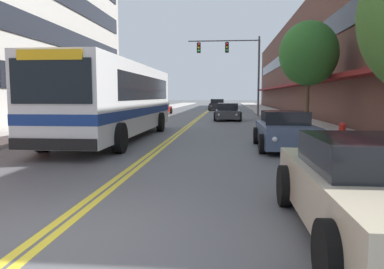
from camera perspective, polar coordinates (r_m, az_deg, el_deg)
name	(u,v)px	position (r m, az deg, el deg)	size (l,w,h in m)	color
ground_plane	(206,113)	(41.66, 2.10, 3.35)	(240.00, 240.00, 0.00)	#565659
sidewalk_left	(142,112)	(42.68, -7.59, 3.45)	(3.36, 106.00, 0.13)	#B2ADA5
sidewalk_right	(271,112)	(41.87, 11.97, 3.33)	(3.36, 106.00, 0.13)	#B2ADA5
centre_line	(206,113)	(41.66, 2.10, 3.36)	(0.34, 106.00, 0.01)	yellow
storefront_row_right	(328,65)	(43.03, 20.08, 9.88)	(9.10, 68.00, 10.21)	brown
city_bus	(117,98)	(16.69, -11.29, 5.55)	(2.91, 12.21, 3.16)	silver
car_white_parked_left_near	(143,111)	(30.30, -7.45, 3.54)	(2.00, 4.43, 1.32)	white
car_red_parked_left_mid	(160,109)	(38.03, -4.92, 3.93)	(2.07, 4.76, 1.16)	maroon
car_champagne_parked_right_foreground	(374,191)	(5.46, 25.99, -7.75)	(2.06, 4.62, 1.31)	beige
car_slate_blue_parked_right_mid	(285,131)	(13.61, 13.96, 0.51)	(2.01, 4.25, 1.32)	#475675
car_dark_grey_moving_lead	(228,112)	(28.92, 5.46, 3.39)	(2.04, 4.44, 1.30)	#38383D
car_charcoal_moving_second	(217,105)	(48.75, 3.86, 4.50)	(2.19, 4.24, 1.44)	#232328
car_black_moving_third	(216,105)	(55.49, 3.72, 4.57)	(2.08, 4.65, 1.20)	black
traffic_signal_mast	(235,60)	(34.86, 6.63, 11.24)	(6.51, 0.38, 7.18)	#47474C
street_tree_right_mid	(309,54)	(22.18, 17.35, 11.69)	(3.23, 3.23, 5.85)	brown
fire_hydrant	(342,137)	(12.52, 21.87, -0.36)	(0.29, 0.21, 0.91)	red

